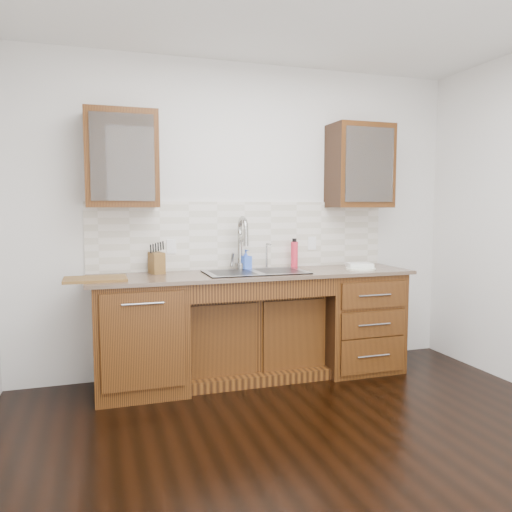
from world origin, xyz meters
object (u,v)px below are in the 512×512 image
object	(u,v)px
knife_block	(157,263)
cutting_board	(95,279)
soap_bottle	(246,260)
water_bottle	(294,255)
plate	(361,269)

from	to	relation	value
knife_block	cutting_board	distance (m)	0.56
soap_bottle	cutting_board	distance (m)	1.28
soap_bottle	cutting_board	bearing A→B (deg)	174.73
water_bottle	plate	bearing A→B (deg)	-29.49
water_bottle	cutting_board	size ratio (longest dim) A/B	0.52
soap_bottle	plate	size ratio (longest dim) A/B	0.68
plate	knife_block	bearing A→B (deg)	170.92
plate	knife_block	distance (m)	1.75
knife_block	soap_bottle	bearing A→B (deg)	-12.38
soap_bottle	knife_block	xyz separation A→B (m)	(-0.77, -0.02, -0.00)
plate	knife_block	xyz separation A→B (m)	(-1.73, 0.28, 0.08)
soap_bottle	knife_block	bearing A→B (deg)	163.32
knife_block	plate	bearing A→B (deg)	-22.71
knife_block	cutting_board	world-z (taller)	knife_block
knife_block	cutting_board	xyz separation A→B (m)	(-0.48, -0.26, -0.08)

